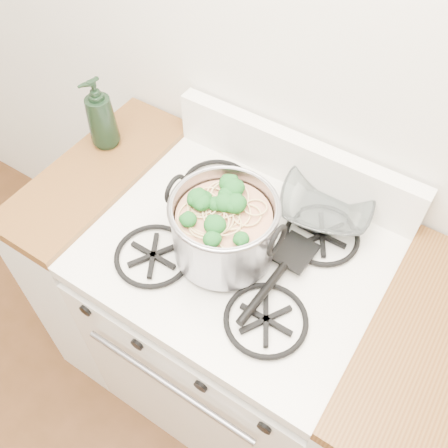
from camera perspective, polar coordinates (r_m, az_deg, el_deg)
gas_range at (r=1.73m, az=1.25°, el=-11.82°), size 0.76×0.66×0.92m
counter_left at (r=1.89m, az=-11.75°, el=-3.65°), size 0.25×0.65×0.92m
stock_pot at (r=1.23m, az=-0.00°, el=-0.48°), size 0.30×0.27×0.18m
spatula at (r=1.30m, az=8.20°, el=-3.03°), size 0.30×0.32×0.02m
glass_bowl at (r=1.40m, az=11.49°, el=1.85°), size 0.13×0.13×0.02m
bottle at (r=1.54m, az=-13.98°, el=12.19°), size 0.11×0.11×0.23m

